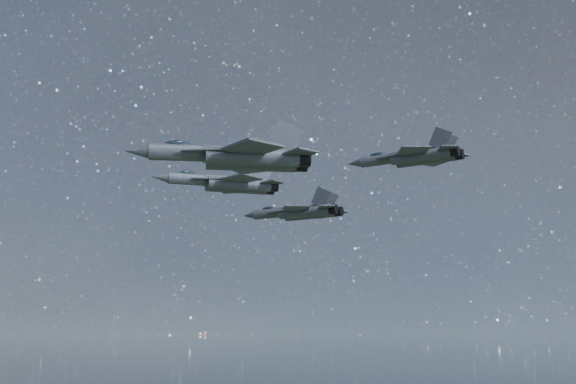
# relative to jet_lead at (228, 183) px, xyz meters

# --- Properties ---
(jet_lead) EXTENTS (18.06, 11.91, 4.62)m
(jet_lead) POSITION_rel_jet_lead_xyz_m (0.00, 0.00, 0.00)
(jet_lead) COLOR #353A42
(jet_left) EXTENTS (18.99, 12.58, 4.84)m
(jet_left) POSITION_rel_jet_lead_xyz_m (8.10, 20.08, -0.61)
(jet_left) COLOR #353A42
(jet_right) EXTENTS (19.90, 13.58, 5.00)m
(jet_right) POSITION_rel_jet_lead_xyz_m (5.84, -23.88, -2.74)
(jet_right) COLOR #353A42
(jet_slot) EXTENTS (15.42, 10.12, 3.97)m
(jet_slot) POSITION_rel_jet_lead_xyz_m (24.99, -7.87, 0.93)
(jet_slot) COLOR #353A42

